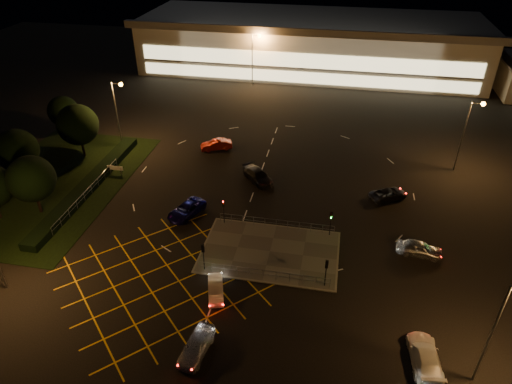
% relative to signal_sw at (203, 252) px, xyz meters
% --- Properties ---
extents(ground, '(180.00, 180.00, 0.00)m').
position_rel_signal_sw_xyz_m(ground, '(4.00, 5.99, -2.37)').
color(ground, black).
rests_on(ground, ground).
extents(pedestrian_island, '(14.00, 9.00, 0.12)m').
position_rel_signal_sw_xyz_m(pedestrian_island, '(6.00, 3.99, -2.31)').
color(pedestrian_island, '#4C4944').
rests_on(pedestrian_island, ground).
extents(grass_verge, '(18.00, 30.00, 0.08)m').
position_rel_signal_sw_xyz_m(grass_verge, '(-24.00, 11.99, -2.33)').
color(grass_verge, black).
rests_on(grass_verge, ground).
extents(hedge, '(2.00, 26.00, 1.00)m').
position_rel_signal_sw_xyz_m(hedge, '(-19.00, 11.99, -1.87)').
color(hedge, black).
rests_on(hedge, ground).
extents(supermarket, '(72.00, 26.50, 10.50)m').
position_rel_signal_sw_xyz_m(supermarket, '(4.00, 67.95, 2.95)').
color(supermarket, beige).
rests_on(supermarket, ground).
extents(streetlight_se, '(1.78, 0.56, 10.03)m').
position_rel_signal_sw_xyz_m(streetlight_se, '(24.44, -8.01, 4.20)').
color(streetlight_se, slate).
rests_on(streetlight_se, ground).
extents(streetlight_nw, '(1.78, 0.56, 10.03)m').
position_rel_signal_sw_xyz_m(streetlight_nw, '(-19.56, 23.99, 4.20)').
color(streetlight_nw, slate).
rests_on(streetlight_nw, ground).
extents(streetlight_ne, '(1.78, 0.56, 10.03)m').
position_rel_signal_sw_xyz_m(streetlight_ne, '(28.44, 25.99, 4.20)').
color(streetlight_ne, slate).
rests_on(streetlight_ne, ground).
extents(streetlight_far_left, '(1.78, 0.56, 10.03)m').
position_rel_signal_sw_xyz_m(streetlight_far_left, '(-5.56, 53.99, 4.20)').
color(streetlight_far_left, slate).
rests_on(streetlight_far_left, ground).
extents(streetlight_far_right, '(1.78, 0.56, 10.03)m').
position_rel_signal_sw_xyz_m(streetlight_far_right, '(34.44, 55.99, 4.20)').
color(streetlight_far_right, slate).
rests_on(streetlight_far_right, ground).
extents(signal_sw, '(0.28, 0.30, 3.15)m').
position_rel_signal_sw_xyz_m(signal_sw, '(0.00, 0.00, 0.00)').
color(signal_sw, black).
rests_on(signal_sw, pedestrian_island).
extents(signal_se, '(0.28, 0.30, 3.15)m').
position_rel_signal_sw_xyz_m(signal_se, '(12.00, 0.00, 0.00)').
color(signal_se, black).
rests_on(signal_se, pedestrian_island).
extents(signal_nw, '(0.28, 0.30, 3.15)m').
position_rel_signal_sw_xyz_m(signal_nw, '(0.00, 7.99, 0.00)').
color(signal_nw, black).
rests_on(signal_nw, pedestrian_island).
extents(signal_ne, '(0.28, 0.30, 3.15)m').
position_rel_signal_sw_xyz_m(signal_ne, '(12.00, 7.99, 0.00)').
color(signal_ne, black).
rests_on(signal_ne, pedestrian_island).
extents(tree_b, '(5.40, 5.40, 7.35)m').
position_rel_signal_sw_xyz_m(tree_b, '(-28.00, 11.99, 2.28)').
color(tree_b, black).
rests_on(tree_b, ground).
extents(tree_c, '(5.76, 5.76, 7.84)m').
position_rel_signal_sw_xyz_m(tree_c, '(-24.00, 19.99, 2.59)').
color(tree_c, black).
rests_on(tree_c, ground).
extents(tree_d, '(4.68, 4.68, 6.37)m').
position_rel_signal_sw_xyz_m(tree_d, '(-30.00, 25.99, 1.65)').
color(tree_d, black).
rests_on(tree_d, ground).
extents(tree_e, '(5.40, 5.40, 7.35)m').
position_rel_signal_sw_xyz_m(tree_e, '(-22.00, 5.99, 2.28)').
color(tree_e, black).
rests_on(tree_e, ground).
extents(car_near_silver, '(2.45, 4.82, 1.57)m').
position_rel_signal_sw_xyz_m(car_near_silver, '(2.18, -9.65, -1.58)').
color(car_near_silver, silver).
rests_on(car_near_silver, ground).
extents(car_queue_white, '(2.47, 4.18, 1.30)m').
position_rel_signal_sw_xyz_m(car_queue_white, '(2.01, -3.01, -1.72)').
color(car_queue_white, white).
rests_on(car_queue_white, ground).
extents(car_left_blue, '(4.11, 5.72, 1.45)m').
position_rel_signal_sw_xyz_m(car_left_blue, '(-4.77, 8.82, -1.64)').
color(car_left_blue, '#100E56').
rests_on(car_left_blue, ground).
extents(car_far_dkgrey, '(5.25, 5.51, 1.57)m').
position_rel_signal_sw_xyz_m(car_far_dkgrey, '(2.05, 18.02, -1.58)').
color(car_far_dkgrey, black).
rests_on(car_far_dkgrey, ground).
extents(car_right_silver, '(4.83, 2.38, 1.59)m').
position_rel_signal_sw_xyz_m(car_right_silver, '(21.36, 6.59, -1.57)').
color(car_right_silver, '#999DA0').
rests_on(car_right_silver, ground).
extents(car_circ_red, '(4.87, 3.32, 1.52)m').
position_rel_signal_sw_xyz_m(car_circ_red, '(-5.77, 25.77, -1.61)').
color(car_circ_red, '#991A0B').
rests_on(car_circ_red, ground).
extents(car_east_grey, '(5.20, 4.28, 1.32)m').
position_rel_signal_sw_xyz_m(car_east_grey, '(18.75, 16.91, -1.71)').
color(car_east_grey, black).
rests_on(car_east_grey, ground).
extents(car_approach_white, '(2.71, 5.65, 1.59)m').
position_rel_signal_sw_xyz_m(car_approach_white, '(20.40, -7.19, -1.57)').
color(car_approach_white, '#B8B8B8').
rests_on(car_approach_white, ground).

